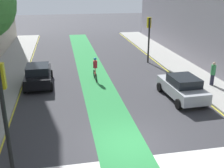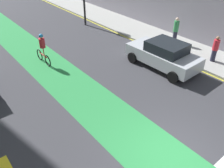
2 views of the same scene
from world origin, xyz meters
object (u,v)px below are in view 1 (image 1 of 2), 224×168
(car_silver_right_far, at_px, (182,87))
(pedestrian_sidewalk_right_a, at_px, (213,73))
(car_black_left_far, at_px, (38,75))
(cyclist_in_lane, at_px, (95,68))
(traffic_signal_near_left, at_px, (3,99))
(traffic_signal_far_right, at_px, (149,31))

(car_silver_right_far, xyz_separation_m, pedestrian_sidewalk_right_a, (3.10, 1.66, 0.23))
(car_black_left_far, bearing_deg, cyclist_in_lane, 3.40)
(traffic_signal_near_left, bearing_deg, pedestrian_sidewalk_right_a, 29.34)
(car_black_left_far, height_order, cyclist_in_lane, cyclist_in_lane)
(traffic_signal_far_right, bearing_deg, car_black_left_far, -155.21)
(traffic_signal_far_right, distance_m, car_black_left_far, 11.12)
(traffic_signal_far_right, distance_m, cyclist_in_lane, 7.38)
(traffic_signal_near_left, relative_size, car_black_left_far, 1.05)
(traffic_signal_near_left, distance_m, car_silver_right_far, 11.49)
(traffic_signal_near_left, relative_size, pedestrian_sidewalk_right_a, 2.58)
(cyclist_in_lane, bearing_deg, traffic_signal_far_right, 37.45)
(traffic_signal_far_right, distance_m, car_silver_right_far, 9.25)
(traffic_signal_near_left, bearing_deg, car_silver_right_far, 29.71)
(car_black_left_far, distance_m, car_silver_right_far, 10.33)
(traffic_signal_far_right, height_order, car_black_left_far, traffic_signal_far_right)
(traffic_signal_near_left, relative_size, traffic_signal_far_right, 1.05)
(car_black_left_far, distance_m, pedestrian_sidewalk_right_a, 12.75)
(pedestrian_sidewalk_right_a, bearing_deg, car_black_left_far, 167.59)
(cyclist_in_lane, relative_size, pedestrian_sidewalk_right_a, 1.07)
(traffic_signal_near_left, bearing_deg, traffic_signal_far_right, 54.63)
(cyclist_in_lane, xyz_separation_m, pedestrian_sidewalk_right_a, (8.19, -2.99, 0.06))
(cyclist_in_lane, bearing_deg, pedestrian_sidewalk_right_a, -20.08)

